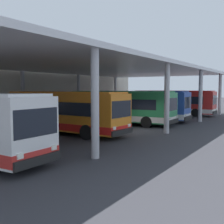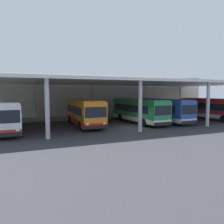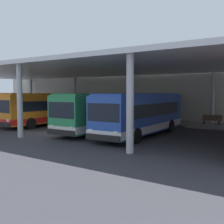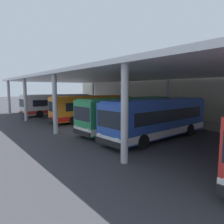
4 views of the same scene
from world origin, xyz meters
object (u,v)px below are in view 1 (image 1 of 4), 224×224
at_px(bus_middle_bay, 121,107).
at_px(bench_waiting, 91,110).
at_px(bus_departing, 173,102).
at_px(bus_second_bay, 64,112).
at_px(trash_bin, 105,108).
at_px(bus_far_bay, 139,105).

relative_size(bus_middle_bay, bench_waiting, 5.90).
bearing_deg(bus_departing, bus_second_bay, 175.69).
bearing_deg(bench_waiting, bus_middle_bay, -127.74).
bearing_deg(bus_departing, trash_bin, 101.20).
height_order(bus_departing, trash_bin, bus_departing).
height_order(bus_second_bay, trash_bin, bus_second_bay).
distance_m(bus_second_bay, bus_middle_bay, 7.34).
bearing_deg(bus_middle_bay, bus_far_bay, -2.20).
height_order(bus_far_bay, trash_bin, bus_far_bay).
bearing_deg(bus_second_bay, bench_waiting, 29.21).
bearing_deg(bus_middle_bay, bus_second_bay, 174.77).
relative_size(bus_far_bay, bus_departing, 1.00).
bearing_deg(bus_middle_bay, bus_departing, -3.76).
height_order(bus_far_bay, bench_waiting, bus_far_bay).
relative_size(bus_far_bay, bench_waiting, 5.90).
height_order(bus_second_bay, bench_waiting, bus_second_bay).
bearing_deg(trash_bin, bench_waiting, -174.92).
xyz_separation_m(bus_far_bay, bus_departing, (8.50, -0.66, 0.00)).
xyz_separation_m(bus_middle_bay, bus_far_bay, (3.61, -0.14, 0.00)).
distance_m(bus_second_bay, bench_waiting, 15.83).
xyz_separation_m(bus_second_bay, bus_far_bay, (10.92, -0.81, 0.00)).
distance_m(bus_middle_bay, trash_bin, 13.48).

